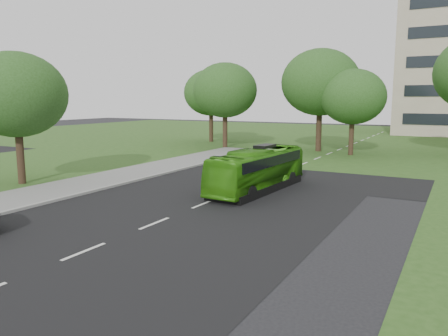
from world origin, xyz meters
name	(u,v)px	position (x,y,z in m)	size (l,w,h in m)	color
ground	(181,213)	(0.00, 0.00, 0.00)	(160.00, 160.00, 0.00)	black
street_surfaces	(316,157)	(-0.38, 22.75, 0.03)	(120.00, 120.00, 0.15)	black
tree_park_a	(225,90)	(-11.44, 25.47, 6.25)	(6.93, 6.93, 9.21)	black
tree_park_b	(320,82)	(-1.56, 27.41, 6.97)	(7.89, 7.89, 10.34)	black
tree_park_c	(353,97)	(2.09, 25.83, 5.52)	(6.13, 6.13, 8.14)	black
tree_park_f	(211,93)	(-16.38, 30.91, 6.11)	(6.73, 6.73, 8.98)	black
tree_side_near	(16,95)	(-12.95, 1.24, 5.56)	(6.17, 6.17, 8.20)	black
bus	(258,170)	(1.00, 6.56, 1.22)	(2.05, 8.76, 2.44)	#399313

